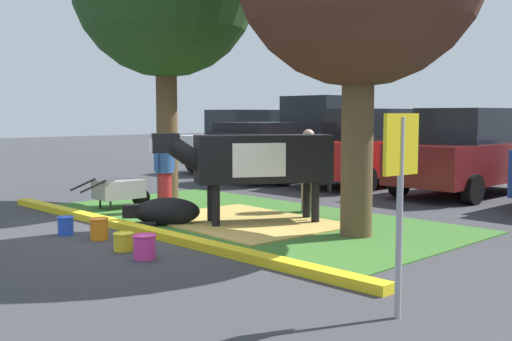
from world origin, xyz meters
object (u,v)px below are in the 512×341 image
(sedan_silver, at_px, (372,148))
(person_visitor_near, at_px, (308,168))
(hatchback_white, at_px, (246,141))
(bucket_yellow, at_px, (123,241))
(sedan_red, at_px, (467,153))
(bucket_pink, at_px, (145,246))
(parking_sign, at_px, (400,175))
(bucket_orange, at_px, (99,228))
(bucket_blue, at_px, (66,225))
(wheelbarrow, at_px, (120,190))
(cow_holstein, at_px, (257,159))
(person_handler, at_px, (165,171))
(pickup_truck_black, at_px, (303,140))
(calf_lying, at_px, (165,212))

(sedan_silver, bearing_deg, person_visitor_near, -68.39)
(sedan_silver, bearing_deg, hatchback_white, 175.87)
(bucket_yellow, relative_size, sedan_red, 0.07)
(bucket_yellow, xyz_separation_m, bucket_pink, (0.60, -0.05, 0.03))
(person_visitor_near, distance_m, hatchback_white, 8.72)
(parking_sign, relative_size, sedan_silver, 0.43)
(hatchback_white, bearing_deg, bucket_orange, -54.36)
(bucket_blue, xyz_separation_m, hatchback_white, (-5.92, 9.39, 0.83))
(bucket_pink, xyz_separation_m, hatchback_white, (-8.11, 9.40, 0.82))
(wheelbarrow, bearing_deg, sedan_silver, 81.12)
(cow_holstein, distance_m, person_visitor_near, 1.58)
(hatchback_white, bearing_deg, bucket_pink, -49.20)
(sedan_silver, distance_m, sedan_red, 2.65)
(wheelbarrow, xyz_separation_m, bucket_orange, (2.39, -1.84, -0.22))
(person_handler, height_order, bucket_yellow, person_handler)
(bucket_pink, distance_m, pickup_truck_black, 10.54)
(cow_holstein, relative_size, pickup_truck_black, 0.53)
(hatchback_white, distance_m, pickup_truck_black, 2.83)
(person_handler, bearing_deg, hatchback_white, 126.71)
(parking_sign, xyz_separation_m, bucket_pink, (-3.62, -0.36, -1.17))
(wheelbarrow, bearing_deg, hatchback_white, 119.71)
(bucket_orange, relative_size, sedan_silver, 0.07)
(cow_holstein, distance_m, wheelbarrow, 3.30)
(cow_holstein, height_order, parking_sign, parking_sign)
(person_visitor_near, xyz_separation_m, bucket_blue, (-1.20, -4.37, -0.70))
(person_visitor_near, relative_size, bucket_blue, 5.43)
(bucket_yellow, bearing_deg, bucket_blue, -178.05)
(parking_sign, distance_m, hatchback_white, 14.81)
(cow_holstein, distance_m, bucket_yellow, 2.94)
(bucket_yellow, xyz_separation_m, hatchback_white, (-7.51, 9.34, 0.85))
(calf_lying, relative_size, bucket_yellow, 4.22)
(person_visitor_near, relative_size, parking_sign, 0.84)
(person_handler, distance_m, sedan_silver, 6.61)
(person_handler, xyz_separation_m, bucket_pink, (2.90, -2.41, -0.64))
(person_handler, relative_size, bucket_pink, 4.75)
(cow_holstein, relative_size, bucket_orange, 8.73)
(wheelbarrow, distance_m, pickup_truck_black, 7.19)
(wheelbarrow, relative_size, parking_sign, 0.85)
(bucket_blue, relative_size, hatchback_white, 0.07)
(bucket_blue, height_order, hatchback_white, hatchback_white)
(bucket_blue, xyz_separation_m, bucket_orange, (0.66, 0.21, 0.02))
(cow_holstein, bearing_deg, pickup_truck_black, 125.78)
(parking_sign, height_order, bucket_yellow, parking_sign)
(bucket_blue, distance_m, bucket_orange, 0.69)
(person_handler, relative_size, bucket_yellow, 5.26)
(person_visitor_near, bearing_deg, sedan_red, 80.25)
(wheelbarrow, height_order, bucket_yellow, wheelbarrow)
(hatchback_white, relative_size, sedan_silver, 1.00)
(bucket_yellow, bearing_deg, hatchback_white, 128.79)
(calf_lying, height_order, hatchback_white, hatchback_white)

